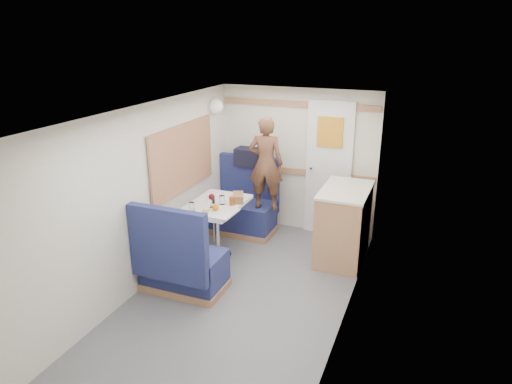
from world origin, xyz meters
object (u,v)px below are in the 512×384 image
at_px(duffel_bag, 253,157).
at_px(orange_fruit, 216,207).
at_px(bench_far, 244,211).
at_px(person, 266,164).
at_px(galley_counter, 343,224).
at_px(wine_glass, 212,197).
at_px(cheese_block, 206,210).
at_px(pepper_grinder, 213,200).
at_px(bread_loaf, 238,198).
at_px(tray, 222,213).
at_px(dinette_table, 216,215).
at_px(dome_light, 216,106).
at_px(tumbler_left, 192,207).
at_px(bench_near, 181,266).
at_px(salt_grinder, 208,198).
at_px(tumbler_right, 222,200).
at_px(beer_glass, 232,201).

height_order(duffel_bag, orange_fruit, duffel_bag).
xyz_separation_m(bench_far, person, (0.38, -0.14, 0.77)).
bearing_deg(bench_far, person, -20.18).
distance_m(galley_counter, orange_fruit, 1.59).
xyz_separation_m(person, wine_glass, (-0.36, -0.85, -0.23)).
height_order(galley_counter, wine_glass, galley_counter).
height_order(cheese_block, pepper_grinder, pepper_grinder).
bearing_deg(pepper_grinder, bread_loaf, 35.78).
bearing_deg(tray, bench_far, 100.83).
xyz_separation_m(dinette_table, galley_counter, (1.47, 0.55, -0.10)).
relative_size(dome_light, bread_loaf, 0.86).
xyz_separation_m(tumbler_left, pepper_grinder, (0.13, 0.31, -0.01)).
xyz_separation_m(dome_light, cheese_block, (0.42, -1.15, -1.00)).
bearing_deg(cheese_block, bread_loaf, 67.52).
bearing_deg(galley_counter, dinette_table, -159.46).
relative_size(bench_near, person, 0.85).
bearing_deg(galley_counter, person, 170.84).
bearing_deg(bread_loaf, tray, -91.09).
bearing_deg(bench_near, pepper_grinder, 91.61).
bearing_deg(tray, pepper_grinder, 132.98).
bearing_deg(salt_grinder, duffel_bag, 82.30).
relative_size(galley_counter, bread_loaf, 3.96).
height_order(dinette_table, cheese_block, cheese_block).
relative_size(person, tray, 3.26).
height_order(dome_light, orange_fruit, dome_light).
distance_m(dinette_table, salt_grinder, 0.23).
xyz_separation_m(duffel_bag, bread_loaf, (0.18, -0.95, -0.25)).
distance_m(pepper_grinder, bread_loaf, 0.31).
relative_size(dinette_table, pepper_grinder, 9.86).
height_order(bench_near, tray, bench_near).
xyz_separation_m(bench_far, tray, (0.22, -1.13, 0.43)).
bearing_deg(bread_loaf, orange_fruit, -104.06).
distance_m(bench_near, salt_grinder, 0.99).
xyz_separation_m(tray, tumbler_right, (-0.13, 0.27, 0.05)).
bearing_deg(galley_counter, bread_loaf, -163.01).
relative_size(bench_near, salt_grinder, 10.69).
relative_size(bench_far, person, 0.85).
xyz_separation_m(duffel_bag, beer_glass, (0.16, -1.10, -0.25)).
xyz_separation_m(tumbler_left, beer_glass, (0.36, 0.34, -0.00)).
xyz_separation_m(galley_counter, bread_loaf, (-1.24, -0.38, 0.30)).
bearing_deg(galley_counter, tumbler_left, -151.79).
distance_m(tray, bread_loaf, 0.44).
bearing_deg(dinette_table, tray, -50.99).
bearing_deg(tumbler_right, bench_far, 95.75).
bearing_deg(beer_glass, duffel_bag, 98.45).
bearing_deg(pepper_grinder, person, 61.33).
relative_size(bench_far, dome_light, 5.25).
height_order(salt_grinder, bread_loaf, salt_grinder).
distance_m(bench_far, duffel_bag, 0.77).
bearing_deg(wine_glass, tumbler_left, -131.16).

